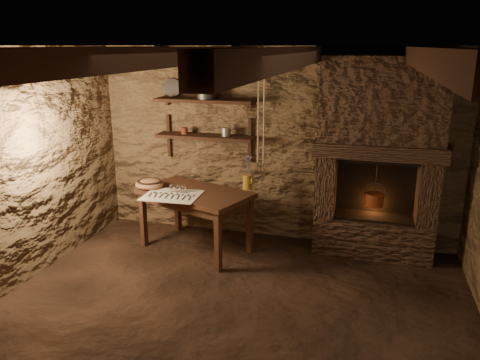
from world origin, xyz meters
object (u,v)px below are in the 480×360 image
(stoneware_jug, at_px, (248,175))
(iron_stockpot, at_px, (207,91))
(red_pot, at_px, (374,199))
(wooden_bowl, at_px, (150,184))
(work_table, at_px, (196,218))

(stoneware_jug, relative_size, iron_stockpot, 1.61)
(stoneware_jug, xyz_separation_m, iron_stockpot, (-0.59, 0.26, 0.95))
(stoneware_jug, distance_m, red_pot, 1.49)
(stoneware_jug, height_order, wooden_bowl, stoneware_jug)
(work_table, xyz_separation_m, iron_stockpot, (-0.01, 0.51, 1.47))
(work_table, bearing_deg, red_pot, 30.92)
(work_table, height_order, stoneware_jug, stoneware_jug)
(work_table, relative_size, red_pot, 2.73)
(work_table, xyz_separation_m, stoneware_jug, (0.58, 0.25, 0.52))
(work_table, distance_m, red_pot, 2.11)
(iron_stockpot, bearing_deg, work_table, -88.77)
(wooden_bowl, height_order, red_pot, red_pot)
(work_table, relative_size, stoneware_jug, 3.63)
(stoneware_jug, bearing_deg, red_pot, 3.24)
(wooden_bowl, relative_size, iron_stockpot, 1.37)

